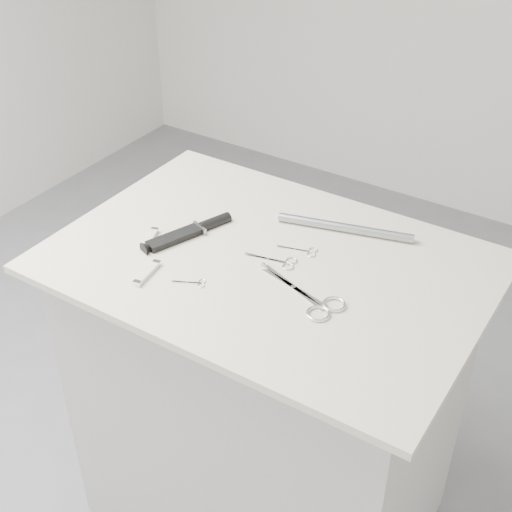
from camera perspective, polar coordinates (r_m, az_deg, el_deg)
The scene contains 11 objects.
ground at distance 2.31m, azimuth 0.77°, elevation -19.33°, with size 4.00×4.00×0.01m, color slate.
plinth at distance 1.96m, azimuth 0.87°, elevation -11.56°, with size 0.90×0.60×0.90m, color #B0B0AE.
display_board at distance 1.66m, azimuth 1.01°, elevation -0.57°, with size 1.00×0.70×0.02m, color beige.
large_shears at distance 1.53m, azimuth 4.67°, elevation -3.61°, with size 0.23×0.12×0.01m.
embroidery_scissors_a at distance 1.64m, azimuth 1.95°, elevation -0.45°, with size 0.12×0.06×0.00m.
embroidery_scissors_b at distance 1.68m, azimuth 3.83°, elevation 0.42°, with size 0.10×0.05×0.00m.
tiny_scissors at distance 1.58m, azimuth -5.02°, elevation -2.16°, with size 0.07×0.05×0.00m.
sheathed_knife at distance 1.75m, azimuth -5.08°, elevation 2.04°, with size 0.11×0.23×0.03m.
pocket_knife_a at distance 1.74m, azimuth -8.48°, elevation 1.39°, with size 0.05×0.09×0.01m.
pocket_knife_b at distance 1.62m, azimuth -8.70°, elevation -1.33°, with size 0.03×0.10×0.01m.
metal_rail at distance 1.76m, azimuth 7.13°, elevation 2.26°, with size 0.02×0.02×0.34m, color gray.
Camera 1 is at (0.70, -1.15, 1.88)m, focal length 50.00 mm.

